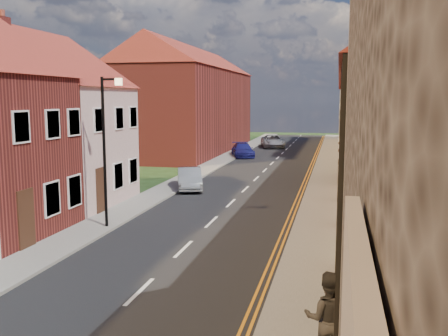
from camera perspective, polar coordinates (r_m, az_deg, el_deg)
road at (r=29.20m, az=2.44°, el=-2.45°), size 7.00×90.00×0.02m
pavement_left at (r=30.28m, az=-5.78°, el=-2.01°), size 1.80×90.00×0.12m
pavement_right at (r=28.73m, az=11.11°, el=-2.66°), size 1.80×90.00×0.12m
cottage_r_cream_mid at (r=22.14m, az=23.69°, el=5.22°), size 8.30×5.20×9.00m
cottage_r_pink at (r=27.47m, az=21.60°, el=5.72°), size 8.30×6.00×9.00m
cottage_r_white_far at (r=32.81m, az=20.20°, el=6.07°), size 8.30×5.20×9.00m
cottage_r_cream_far at (r=38.17m, az=19.18°, el=6.30°), size 8.30×6.00×9.00m
cottage_l_pink at (r=26.43m, az=-20.46°, el=5.49°), size 8.30×6.30×8.80m
block_right_far at (r=53.41m, az=17.45°, el=7.60°), size 8.30×24.20×10.50m
block_left_far at (r=50.37m, az=-3.87°, el=7.94°), size 8.30×24.20×10.50m
lamppost at (r=20.42m, az=-13.33°, el=2.85°), size 0.88×0.15×6.00m
car_mid at (r=29.22m, az=-3.97°, el=-1.22°), size 2.52×4.06×1.26m
car_far at (r=45.35m, az=2.15°, el=2.05°), size 3.04×4.65×1.25m
car_distant at (r=54.39m, az=5.60°, el=3.06°), size 3.37×5.35×1.38m
pedestrian_right at (r=10.23m, az=11.76°, el=-16.49°), size 0.93×0.73×1.89m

